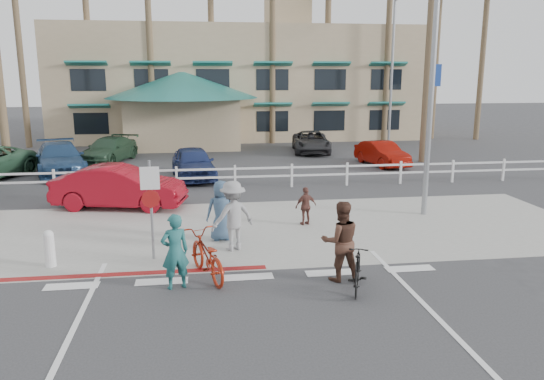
{
  "coord_description": "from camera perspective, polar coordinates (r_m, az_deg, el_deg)",
  "views": [
    {
      "loc": [
        -1.06,
        -11.14,
        4.72
      ],
      "look_at": [
        0.95,
        3.31,
        1.5
      ],
      "focal_mm": 35.0,
      "sensor_mm": 36.0,
      "label": 1
    }
  ],
  "objects": [
    {
      "name": "pedestrian_b",
      "position": [
        15.22,
        -5.48,
        -2.24
      ],
      "size": [
        0.9,
        0.63,
        1.75
      ],
      "primitive_type": "imported",
      "rotation": [
        0.0,
        0.0,
        3.23
      ],
      "color": "#364F6A",
      "rests_on": "ground"
    },
    {
      "name": "palm_8",
      "position": [
        40.96,
        17.38,
        15.79
      ],
      "size": [
        4.0,
        4.0,
        15.0
      ],
      "primitive_type": null,
      "color": "#133318",
      "rests_on": "ground"
    },
    {
      "name": "palm_1",
      "position": [
        37.8,
        -25.55,
        13.97
      ],
      "size": [
        4.0,
        4.0,
        13.0
      ],
      "primitive_type": null,
      "color": "#133318",
      "rests_on": "ground"
    },
    {
      "name": "sign_post",
      "position": [
        13.79,
        -12.87,
        -1.59
      ],
      "size": [
        0.5,
        0.1,
        2.9
      ],
      "primitive_type": null,
      "color": "gray",
      "rests_on": "ground"
    },
    {
      "name": "bike_black",
      "position": [
        11.95,
        9.19,
        -8.61
      ],
      "size": [
        0.91,
        1.58,
        0.92
      ],
      "primitive_type": "imported",
      "rotation": [
        0.0,
        0.0,
        2.8
      ],
      "color": "black",
      "rests_on": "ground"
    },
    {
      "name": "palm_9",
      "position": [
        41.37,
        21.77,
        14.05
      ],
      "size": [
        4.0,
        4.0,
        13.0
      ],
      "primitive_type": null,
      "color": "#133318",
      "rests_on": "ground"
    },
    {
      "name": "bollard_0",
      "position": [
        14.3,
        -22.82,
        -5.82
      ],
      "size": [
        0.26,
        0.26,
        0.95
      ],
      "primitive_type": null,
      "color": "silver",
      "rests_on": "ground"
    },
    {
      "name": "lot_car_3",
      "position": [
        28.25,
        11.73,
        3.85
      ],
      "size": [
        2.01,
        3.98,
        1.25
      ],
      "primitive_type": "imported",
      "rotation": [
        0.0,
        0.0,
        0.19
      ],
      "color": "#740A02",
      "rests_on": "ground"
    },
    {
      "name": "rider_black",
      "position": [
        12.34,
        7.39,
        -5.47
      ],
      "size": [
        0.92,
        0.72,
        1.89
      ],
      "primitive_type": "imported",
      "rotation": [
        0.0,
        0.0,
        3.15
      ],
      "color": "#4A2D21",
      "rests_on": "ground"
    },
    {
      "name": "lot_car_1",
      "position": [
        27.14,
        -21.85,
        3.14
      ],
      "size": [
        3.56,
        5.56,
        1.5
      ],
      "primitive_type": "imported",
      "rotation": [
        0.0,
        0.0,
        0.31
      ],
      "color": "navy",
      "rests_on": "ground"
    },
    {
      "name": "rail_fence",
      "position": [
        22.1,
        -3.74,
        1.41
      ],
      "size": [
        29.4,
        0.16,
        1.0
      ],
      "primitive_type": null,
      "color": "silver",
      "rests_on": "ground"
    },
    {
      "name": "rider_red",
      "position": [
        11.98,
        -10.39,
        -6.53
      ],
      "size": [
        0.72,
        0.58,
        1.73
      ],
      "primitive_type": "imported",
      "rotation": [
        0.0,
        0.0,
        3.44
      ],
      "color": "#1E595A",
      "rests_on": "ground"
    },
    {
      "name": "pedestrian_child",
      "position": [
        16.78,
        3.66,
        -1.74
      ],
      "size": [
        0.77,
        0.48,
        1.23
      ],
      "primitive_type": "imported",
      "rotation": [
        0.0,
        0.0,
        3.41
      ],
      "color": "brown",
      "rests_on": "ground"
    },
    {
      "name": "palm_6",
      "position": [
        38.41,
        6.05,
        18.02
      ],
      "size": [
        4.0,
        4.0,
        17.0
      ],
      "primitive_type": null,
      "color": "#133318",
      "rests_on": "ground"
    },
    {
      "name": "cross_street",
      "position": [
        20.22,
        -4.71,
        -1.08
      ],
      "size": [
        40.0,
        5.0,
        0.01
      ],
      "primitive_type": "cube",
      "color": "#333335",
      "rests_on": "ground"
    },
    {
      "name": "building",
      "position": [
        42.26,
        -3.88,
        13.67
      ],
      "size": [
        28.0,
        16.0,
        11.3
      ],
      "primitive_type": null,
      "color": "tan",
      "rests_on": "ground"
    },
    {
      "name": "sidewalk_plaza",
      "position": [
        16.36,
        -3.89,
        -4.32
      ],
      "size": [
        22.0,
        7.0,
        0.01
      ],
      "primitive_type": "cube",
      "color": "gray",
      "rests_on": "ground"
    },
    {
      "name": "palm_3",
      "position": [
        36.33,
        -13.05,
        15.73
      ],
      "size": [
        4.0,
        4.0,
        14.0
      ],
      "primitive_type": null,
      "color": "#133318",
      "rests_on": "ground"
    },
    {
      "name": "palm_11",
      "position": [
        29.78,
        16.68,
        16.33
      ],
      "size": [
        4.0,
        4.0,
        14.0
      ],
      "primitive_type": null,
      "color": "#133318",
      "rests_on": "ground"
    },
    {
      "name": "ground",
      "position": [
        12.14,
        -2.34,
        -10.44
      ],
      "size": [
        140.0,
        140.0,
        0.0
      ],
      "primitive_type": "plane",
      "color": "#333335"
    },
    {
      "name": "streetlight_1",
      "position": [
        37.48,
        12.76,
        12.19
      ],
      "size": [
        0.6,
        2.0,
        9.5
      ],
      "primitive_type": null,
      "color": "gray",
      "rests_on": "ground"
    },
    {
      "name": "lot_car_2",
      "position": [
        24.41,
        -8.45,
        2.89
      ],
      "size": [
        2.28,
        4.44,
        1.45
      ],
      "primitive_type": "imported",
      "rotation": [
        0.0,
        0.0,
        0.14
      ],
      "color": "navy",
      "rests_on": "ground"
    },
    {
      "name": "pedestrian_a",
      "position": [
        14.33,
        -4.24,
        -2.8
      ],
      "size": [
        1.42,
        1.16,
        1.92
      ],
      "primitive_type": "imported",
      "rotation": [
        0.0,
        0.0,
        3.56
      ],
      "color": "gray",
      "rests_on": "ground"
    },
    {
      "name": "parking_lot",
      "position": [
        29.53,
        -5.78,
        3.19
      ],
      "size": [
        50.0,
        16.0,
        0.01
      ],
      "primitive_type": "cube",
      "color": "#333335",
      "rests_on": "ground"
    },
    {
      "name": "streetlight_0",
      "position": [
        18.27,
        16.84,
        11.24
      ],
      "size": [
        0.6,
        2.0,
        9.0
      ],
      "primitive_type": null,
      "color": "gray",
      "rests_on": "ground"
    },
    {
      "name": "car_white_sedan",
      "position": [
        19.63,
        -16.09,
        0.31
      ],
      "size": [
        4.85,
        2.53,
        1.52
      ],
      "primitive_type": "imported",
      "rotation": [
        0.0,
        0.0,
        1.36
      ],
      "color": "maroon",
      "rests_on": "ground"
    },
    {
      "name": "bike_red",
      "position": [
        12.58,
        -7.07,
        -7.02
      ],
      "size": [
        1.34,
        2.21,
        1.1
      ],
      "primitive_type": "imported",
      "rotation": [
        0.0,
        0.0,
        3.46
      ],
      "color": "maroon",
      "rests_on": "ground"
    },
    {
      "name": "palm_7",
      "position": [
        38.49,
        12.38,
        15.56
      ],
      "size": [
        4.0,
        4.0,
        14.0
      ],
      "primitive_type": null,
      "color": "#133318",
      "rests_on": "ground"
    },
    {
      "name": "palm_4",
      "position": [
        37.26,
        -6.55,
        16.64
      ],
      "size": [
        4.0,
        4.0,
        15.0
      ],
      "primitive_type": null,
      "color": "#133318",
      "rests_on": "ground"
    },
    {
      "name": "info_sign",
      "position": [
        36.45,
        16.7,
        8.91
      ],
      "size": [
        1.2,
        0.16,
        5.6
      ],
      "primitive_type": null,
      "color": "navy",
      "rests_on": "ground"
    },
    {
      "name": "curb_red",
      "position": [
        13.35,
        -15.95,
        -8.72
      ],
      "size": [
        7.0,
        0.25,
        0.02
      ],
      "primitive_type": "cube",
      "color": "maroon",
      "rests_on": "ground"
    },
    {
      "name": "palm_2",
      "position": [
        37.92,
        -19.29,
        16.74
      ],
      "size": [
        4.0,
        4.0,
        16.0
      ],
      "primitive_type": null,
      "color": "#133318",
      "rests_on": "ground"
    },
    {
      "name": "palm_5",
      "position": [
        36.53,
        0.05,
        15.23
      ],
      "size": [
        4.0,
        4.0,
        13.0
      ],
      "primitive_type": null,
      "color": "#133318",
      "rests_on": "ground"
    },
    {
      "name": "lot_car_5",
      "position": [
        32.48,
        4.23,
        5.19
      ],
      "size": [
        2.67,
        4.83,
        1.28
      ],
      "primitive_type": "imported",
      "rotation": [
        0.0,
        0.0,
        -0.12
      ],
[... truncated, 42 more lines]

